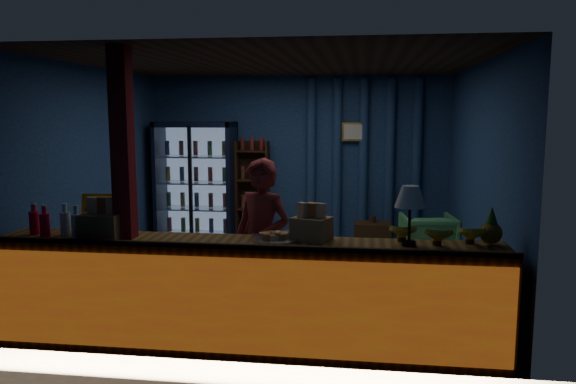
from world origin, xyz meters
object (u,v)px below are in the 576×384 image
(shopkeeper, at_px, (261,244))
(pastry_tray, at_px, (276,238))
(green_chair, at_px, (428,238))
(table_lamp, at_px, (410,199))

(shopkeeper, height_order, pastry_tray, shopkeeper)
(green_chair, bearing_deg, pastry_tray, 55.87)
(shopkeeper, relative_size, pastry_tray, 3.98)
(shopkeeper, bearing_deg, pastry_tray, -42.25)
(shopkeeper, xyz_separation_m, table_lamp, (1.32, -0.48, 0.53))
(pastry_tray, relative_size, table_lamp, 0.82)
(green_chair, height_order, pastry_tray, pastry_tray)
(pastry_tray, bearing_deg, shopkeeper, 114.96)
(green_chair, xyz_separation_m, table_lamp, (-0.52, -3.17, 1.01))
(shopkeeper, distance_m, table_lamp, 1.50)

